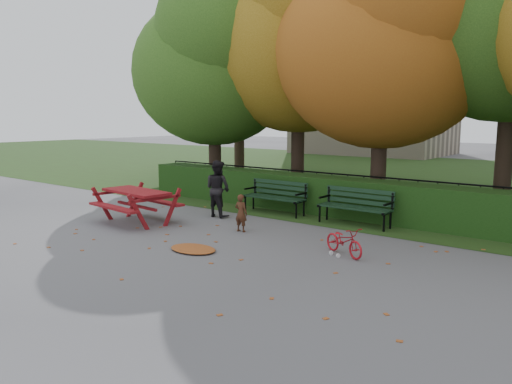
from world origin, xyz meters
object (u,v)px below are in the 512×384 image
Objects in this scene: tree_a at (216,59)px; tree_f at (241,41)px; child at (241,213)px; bicycle at (344,241)px; bench_right at (356,204)px; adult at (218,189)px; tree_b at (304,28)px; tree_c at (391,33)px; bench_left at (276,194)px; picnic_table at (136,197)px.

tree_a is 0.81× the size of tree_f.
tree_a is 8.63× the size of child.
bench_right is at bearing 46.37° from bicycle.
tree_a is 5.76m from adult.
tree_f reaches higher than tree_b.
bench_right is 2.07× the size of child.
bicycle is (2.79, -0.29, -0.16)m from child.
tree_c is 0.87× the size of tree_f.
child is (1.82, -5.32, -4.97)m from tree_b.
bench_right is 2.79m from bicycle.
tree_a is at bearing 82.66° from bicycle.
bench_left is at bearing -123.31° from adult.
child is at bearing 150.90° from adult.
tree_f is at bearing -55.81° from child.
child is at bearing 23.90° from picnic_table.
tree_f is (-4.69, 2.49, 0.29)m from tree_b.
picnic_table is at bearing -97.71° from tree_b.
tree_a is 9.58m from bicycle.
adult is at bearing -54.41° from tree_f.
tree_b is at bearing 88.26° from picnic_table.
adult reaches higher than child.
tree_f is 8.70× the size of bicycle.
bench_right is at bearing -33.92° from tree_f.
tree_f is at bearing 146.08° from bench_right.
picnic_table is at bearing -127.32° from tree_c.
tree_b is at bearing 139.33° from bench_right.
bench_right is 0.88× the size of picnic_table.
picnic_table reaches higher than child.
tree_f is at bearing -52.46° from adult.
picnic_table is at bearing 119.78° from bicycle.
picnic_table is (-4.38, -3.14, 0.11)m from bench_right.
tree_c is 5.31m from bench_left.
tree_a reaches higher than bench_left.
tree_a is at bearing 154.24° from bench_left.
tree_c is at bearing -128.64° from adult.
bicycle is (7.35, -4.44, -4.24)m from tree_a.
bench_left is at bearing 180.00° from bench_right.
bench_left is at bearing 63.72° from picnic_table.
tree_f reaches higher than bicycle.
tree_b is 3.42m from tree_c.
bench_right is at bearing 41.59° from picnic_table.
bench_left is at bearing -133.36° from tree_c.
bench_left is (-2.13, -2.26, -4.30)m from tree_c.
tree_b is 5.32m from tree_f.
tree_f reaches higher than tree_c.
picnic_table reaches higher than bench_right.
adult reaches higher than bench_left.
bench_left is at bearing -43.51° from tree_f.
tree_a is 7.40m from child.
tree_a is at bearing 163.39° from bench_right.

